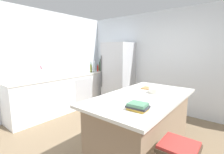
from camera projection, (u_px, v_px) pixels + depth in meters
The scene contains 17 objects.
ground_plane at pixel (112, 148), 2.64m from camera, with size 7.20×7.20×0.00m, color #7A664C.
wall_rear at pixel (166, 62), 4.15m from camera, with size 6.00×0.10×2.60m, color silver.
wall_left at pixel (35, 63), 3.94m from camera, with size 0.10×6.00×2.60m, color silver.
counter_run_left at pixel (67, 92), 4.34m from camera, with size 0.64×2.97×0.94m.
kitchen_island at pixel (142, 123), 2.51m from camera, with size 1.05×1.93×0.92m.
refrigerator at pixel (118, 74), 4.69m from camera, with size 0.78×0.71×1.82m.
sink_faucet at pixel (56, 70), 4.09m from camera, with size 0.15×0.05×0.30m.
flower_vase at pixel (42, 74), 3.77m from camera, with size 0.09×0.09×0.31m.
syrup_bottle at pixel (100, 67), 5.33m from camera, with size 0.07×0.07×0.27m.
wine_bottle at pixel (100, 66), 5.17m from camera, with size 0.07×0.07×0.39m.
hot_sauce_bottle at pixel (98, 68), 5.13m from camera, with size 0.04×0.04×0.23m.
soda_bottle at pixel (94, 67), 5.07m from camera, with size 0.07×0.07×0.36m.
gin_bottle at pixel (91, 68), 5.05m from camera, with size 0.07×0.07×0.30m.
olive_oil_bottle at pixel (91, 69), 4.92m from camera, with size 0.05×0.05×0.27m.
cookbook_stack at pixel (138, 106), 1.85m from camera, with size 0.26×0.19×0.08m.
mixing_bowl at pixel (156, 91), 2.58m from camera, with size 0.22×0.22×0.09m.
cutting_board at pixel (151, 89), 2.86m from camera, with size 0.33×0.23×0.02m.
Camera 1 is at (1.52, -1.87, 1.60)m, focal length 25.54 mm.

